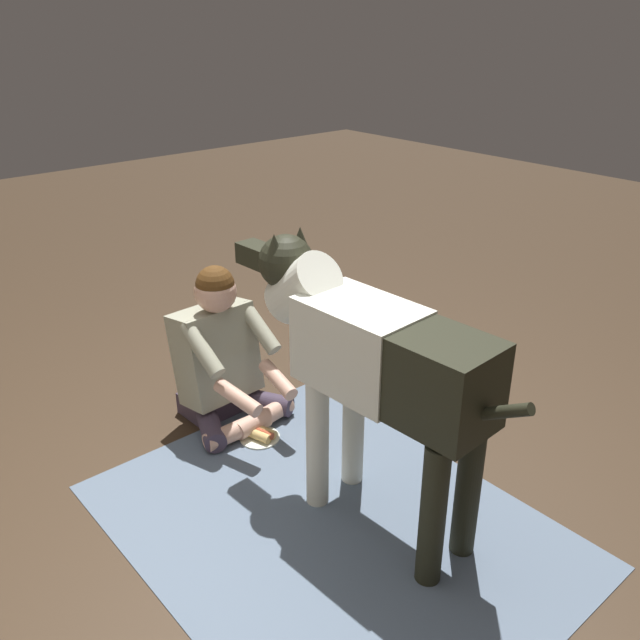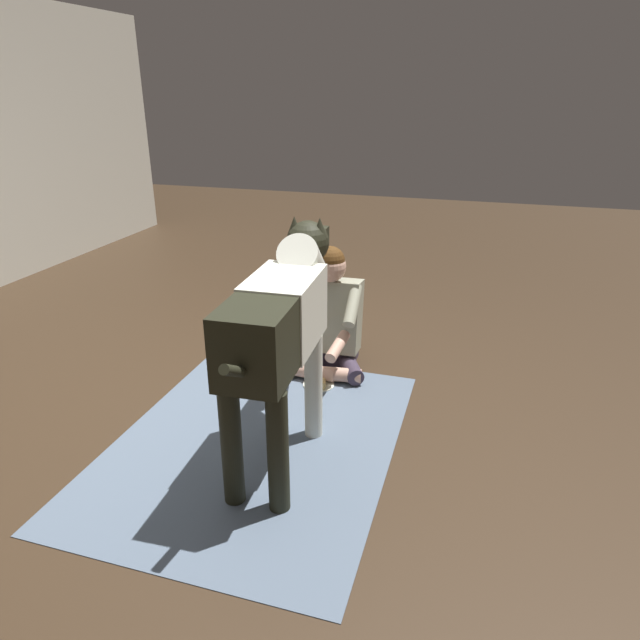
% 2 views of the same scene
% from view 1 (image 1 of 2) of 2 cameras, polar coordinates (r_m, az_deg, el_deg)
% --- Properties ---
extents(ground_plane, '(14.56, 14.56, 0.00)m').
position_cam_1_polar(ground_plane, '(2.99, -5.15, -16.38)').
color(ground_plane, '#372719').
extents(area_rug, '(1.92, 1.48, 0.01)m').
position_cam_1_polar(area_rug, '(2.94, 0.86, -17.13)').
color(area_rug, slate).
rests_on(area_rug, ground).
extents(person_sitting_on_floor, '(0.66, 0.58, 0.85)m').
position_cam_1_polar(person_sitting_on_floor, '(3.46, -8.41, -3.29)').
color(person_sitting_on_floor, '#3D3243').
rests_on(person_sitting_on_floor, ground).
extents(large_dog, '(1.48, 0.35, 1.16)m').
position_cam_1_polar(large_dog, '(2.59, 4.33, -3.29)').
color(large_dog, silver).
rests_on(large_dog, ground).
extents(hot_dog_on_plate, '(0.20, 0.20, 0.06)m').
position_cam_1_polar(hot_dog_on_plate, '(3.43, -5.20, -9.74)').
color(hot_dog_on_plate, white).
rests_on(hot_dog_on_plate, ground).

